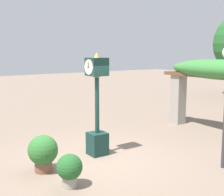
# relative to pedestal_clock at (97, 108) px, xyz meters

# --- Properties ---
(ground_plane) EXTENTS (60.00, 60.00, 0.00)m
(ground_plane) POSITION_rel_pedestal_clock_xyz_m (0.39, -0.30, -1.33)
(ground_plane) COLOR #7F6B5B
(pedestal_clock) EXTENTS (0.49, 0.53, 2.85)m
(pedestal_clock) POSITION_rel_pedestal_clock_xyz_m (0.00, 0.00, 0.00)
(pedestal_clock) COLOR #14332D
(pedestal_clock) RESTS_ON ground
(pergola) EXTENTS (4.65, 1.05, 2.60)m
(pergola) POSITION_rel_pedestal_clock_xyz_m (0.39, 4.69, 0.66)
(pergola) COLOR gray
(pergola) RESTS_ON ground
(potted_plant_near_left) EXTENTS (0.56, 0.56, 0.73)m
(potted_plant_near_left) POSITION_rel_pedestal_clock_xyz_m (1.47, -1.61, -0.92)
(potted_plant_near_left) COLOR gray
(potted_plant_near_left) RESTS_ON ground
(potted_plant_near_right) EXTENTS (0.72, 0.72, 0.90)m
(potted_plant_near_right) POSITION_rel_pedestal_clock_xyz_m (0.32, -1.73, -0.83)
(potted_plant_near_right) COLOR brown
(potted_plant_near_right) RESTS_ON ground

